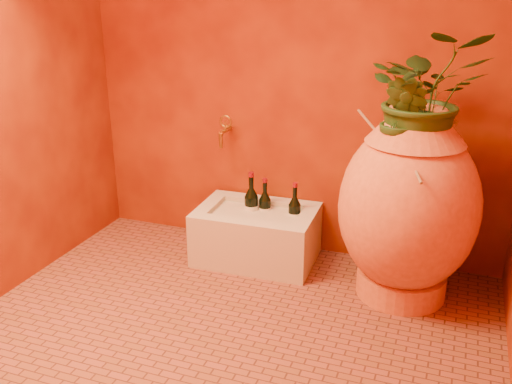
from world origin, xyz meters
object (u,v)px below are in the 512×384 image
at_px(amphora, 408,206).
at_px(wine_bottle_a, 251,208).
at_px(stone_basin, 257,235).
at_px(wine_bottle_c, 294,215).
at_px(wine_bottle_b, 265,209).
at_px(wall_tap, 225,129).

height_order(amphora, wine_bottle_a, amphora).
bearing_deg(stone_basin, amphora, -7.75).
bearing_deg(amphora, wine_bottle_c, 163.81).
relative_size(wine_bottle_b, wall_tap, 1.68).
bearing_deg(stone_basin, wall_tap, 148.72).
relative_size(amphora, wine_bottle_b, 3.32).
distance_m(wine_bottle_b, wine_bottle_c, 0.19).
relative_size(stone_basin, wine_bottle_a, 2.05).
relative_size(wine_bottle_b, wine_bottle_c, 0.99).
relative_size(amphora, wine_bottle_c, 3.29).
height_order(amphora, wine_bottle_c, amphora).
bearing_deg(wine_bottle_b, amphora, -14.03).
distance_m(wine_bottle_c, wall_tap, 0.66).
xyz_separation_m(stone_basin, wine_bottle_a, (-0.06, 0.06, 0.15)).
bearing_deg(wall_tap, wine_bottle_b, -13.15).
distance_m(amphora, wine_bottle_c, 0.71).
xyz_separation_m(wine_bottle_c, wall_tap, (-0.47, 0.09, 0.45)).
height_order(stone_basin, wine_bottle_a, wine_bottle_a).
bearing_deg(stone_basin, wine_bottle_b, 78.58).
height_order(wine_bottle_a, wine_bottle_b, wine_bottle_a).
bearing_deg(wine_bottle_a, wine_bottle_b, 24.05).
bearing_deg(wall_tap, amphora, -13.81).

